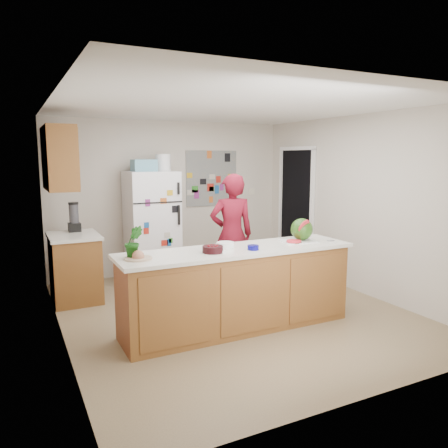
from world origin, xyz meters
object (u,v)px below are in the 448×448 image
refrigerator (152,226)px  watermelon (302,229)px  person (232,235)px  cherry_bowl (213,249)px

refrigerator → watermelon: refrigerator is taller
watermelon → person: bearing=107.9°
person → watermelon: size_ratio=6.48×
refrigerator → person: (0.77, -1.22, -0.00)m
refrigerator → person: bearing=-57.6°
person → cherry_bowl: bearing=67.8°
refrigerator → watermelon: (1.14, -2.34, 0.21)m
refrigerator → watermelon: size_ratio=6.50×
refrigerator → person: refrigerator is taller
person → cherry_bowl: 1.50m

